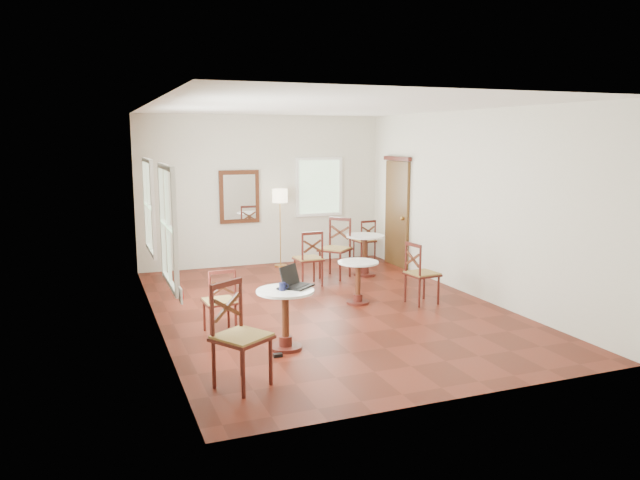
# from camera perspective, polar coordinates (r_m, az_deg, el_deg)

# --- Properties ---
(ground) EXTENTS (7.00, 7.00, 0.00)m
(ground) POSITION_cam_1_polar(r_m,az_deg,el_deg) (9.30, 0.67, -6.38)
(ground) COLOR #53190E
(ground) RESTS_ON ground
(room_shell) EXTENTS (5.02, 7.02, 3.01)m
(room_shell) POSITION_cam_1_polar(r_m,az_deg,el_deg) (9.20, -0.29, 5.42)
(room_shell) COLOR beige
(room_shell) RESTS_ON ground
(cafe_table_near) EXTENTS (0.70, 0.70, 0.74)m
(cafe_table_near) POSITION_cam_1_polar(r_m,az_deg,el_deg) (7.44, -3.28, -6.81)
(cafe_table_near) COLOR #471811
(cafe_table_near) RESTS_ON ground
(cafe_table_mid) EXTENTS (0.63, 0.63, 0.67)m
(cafe_table_mid) POSITION_cam_1_polar(r_m,az_deg,el_deg) (9.46, 3.59, -3.53)
(cafe_table_mid) COLOR #471811
(cafe_table_mid) RESTS_ON ground
(cafe_table_back) EXTENTS (0.72, 0.72, 0.76)m
(cafe_table_back) POSITION_cam_1_polar(r_m,az_deg,el_deg) (11.38, 4.21, -0.98)
(cafe_table_back) COLOR #471811
(cafe_table_back) RESTS_ON ground
(chair_near_a) EXTENTS (0.43, 0.43, 0.88)m
(chair_near_a) POSITION_cam_1_polar(r_m,az_deg,el_deg) (8.11, -9.38, -5.67)
(chair_near_a) COLOR #471811
(chair_near_a) RESTS_ON ground
(chair_near_b) EXTENTS (0.70, 0.70, 1.10)m
(chair_near_b) POSITION_cam_1_polar(r_m,az_deg,el_deg) (6.38, -7.55, -8.88)
(chair_near_b) COLOR #471811
(chair_near_b) RESTS_ON ground
(chair_mid_a) EXTENTS (0.47, 0.47, 0.97)m
(chair_mid_a) POSITION_cam_1_polar(r_m,az_deg,el_deg) (10.56, -1.05, -1.73)
(chair_mid_a) COLOR #471811
(chair_mid_a) RESTS_ON ground
(chair_mid_b) EXTENTS (0.49, 0.49, 0.97)m
(chair_mid_b) POSITION_cam_1_polar(r_m,az_deg,el_deg) (9.55, 9.45, -3.10)
(chair_mid_b) COLOR #471811
(chair_mid_b) RESTS_ON ground
(chair_back_a) EXTENTS (0.43, 0.43, 0.87)m
(chair_back_a) POSITION_cam_1_polar(r_m,az_deg,el_deg) (12.78, 4.24, -0.01)
(chair_back_a) COLOR #471811
(chair_back_a) RESTS_ON ground
(chair_back_b) EXTENTS (0.71, 0.71, 1.10)m
(chair_back_b) POSITION_cam_1_polar(r_m,az_deg,el_deg) (11.17, 1.48, -0.78)
(chair_back_b) COLOR #471811
(chair_back_b) RESTS_ON ground
(floor_lamp) EXTENTS (0.30, 0.30, 1.56)m
(floor_lamp) POSITION_cam_1_polar(r_m,az_deg,el_deg) (12.06, -3.79, 3.68)
(floor_lamp) COLOR #BF8C3F
(floor_lamp) RESTS_ON ground
(laptop) EXTENTS (0.47, 0.46, 0.26)m
(laptop) POSITION_cam_1_polar(r_m,az_deg,el_deg) (7.50, -2.38, -3.93)
(laptop) COLOR black
(laptop) RESTS_ON cafe_table_near
(mouse) EXTENTS (0.10, 0.07, 0.03)m
(mouse) POSITION_cam_1_polar(r_m,az_deg,el_deg) (7.36, -3.81, -4.58)
(mouse) COLOR black
(mouse) RESTS_ON cafe_table_near
(navy_mug) EXTENTS (0.12, 0.08, 0.10)m
(navy_mug) POSITION_cam_1_polar(r_m,az_deg,el_deg) (7.33, -3.54, -4.38)
(navy_mug) COLOR #101337
(navy_mug) RESTS_ON cafe_table_near
(water_glass) EXTENTS (0.06, 0.06, 0.10)m
(water_glass) POSITION_cam_1_polar(r_m,az_deg,el_deg) (7.54, -3.42, -3.97)
(water_glass) COLOR white
(water_glass) RESTS_ON cafe_table_near
(power_adapter) EXTENTS (0.11, 0.06, 0.04)m
(power_adapter) POSITION_cam_1_polar(r_m,az_deg,el_deg) (7.31, -4.00, -10.75)
(power_adapter) COLOR black
(power_adapter) RESTS_ON ground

